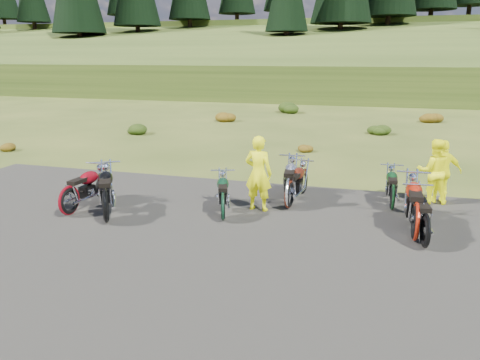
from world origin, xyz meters
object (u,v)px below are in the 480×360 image
(motorcycle_7, at_px, (391,211))
(person_middle, at_px, (258,174))
(motorcycle_3, at_px, (287,209))
(motorcycle_0, at_px, (107,223))

(motorcycle_7, relative_size, person_middle, 0.97)
(motorcycle_3, relative_size, motorcycle_7, 1.19)
(motorcycle_0, bearing_deg, motorcycle_3, -89.82)
(motorcycle_7, bearing_deg, motorcycle_3, 100.33)
(motorcycle_0, xyz_separation_m, motorcycle_7, (6.44, 2.81, 0.00))
(motorcycle_3, xyz_separation_m, motorcycle_7, (2.57, 0.57, 0.00))
(person_middle, bearing_deg, motorcycle_0, 36.40)
(person_middle, bearing_deg, motorcycle_7, -158.00)
(motorcycle_0, distance_m, motorcycle_7, 7.03)
(motorcycle_0, height_order, motorcycle_7, motorcycle_0)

